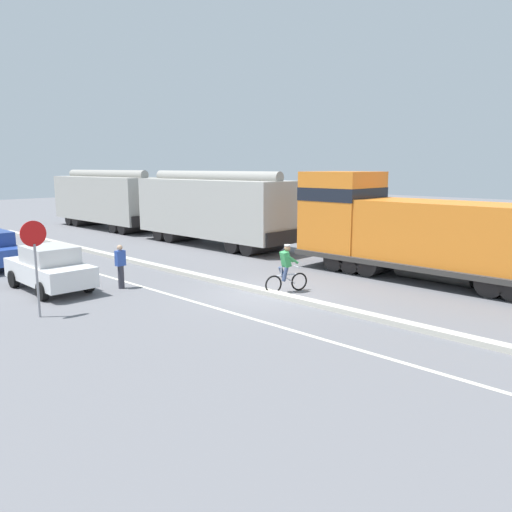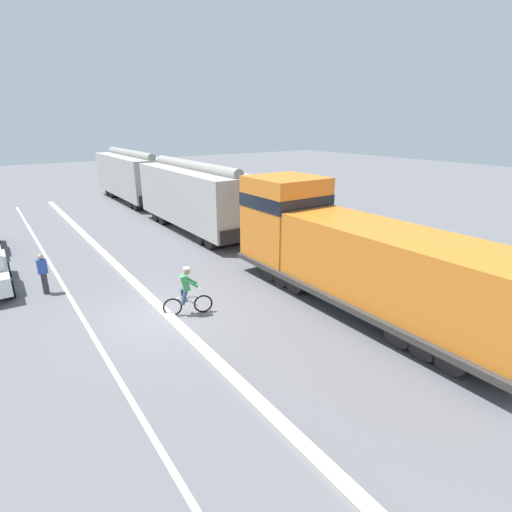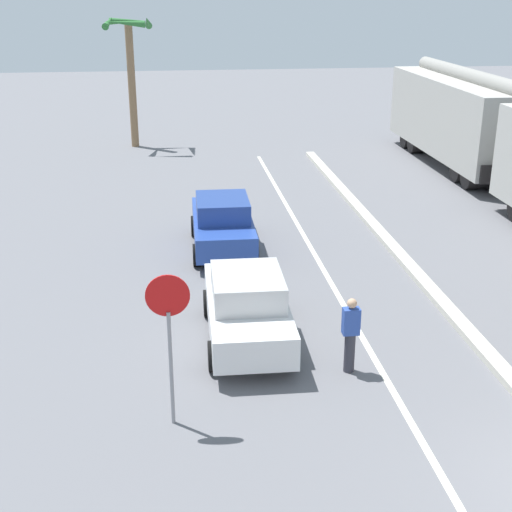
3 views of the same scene
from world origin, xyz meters
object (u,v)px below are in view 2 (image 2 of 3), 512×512
object	(u,v)px
locomotive	(347,255)
pedestrian_by_cars	(43,273)
hopper_car_lead	(195,197)
cyclist	(187,293)
hopper_car_middle	(132,176)

from	to	relation	value
locomotive	pedestrian_by_cars	world-z (taller)	locomotive
hopper_car_lead	locomotive	bearing A→B (deg)	-90.00
locomotive	pedestrian_by_cars	bearing A→B (deg)	142.43
hopper_car_lead	cyclist	bearing A→B (deg)	-118.15
locomotive	hopper_car_middle	xyz separation A→B (m)	(0.00, 23.76, 0.28)
hopper_car_middle	pedestrian_by_cars	size ratio (longest dim) A/B	6.54
hopper_car_lead	pedestrian_by_cars	size ratio (longest dim) A/B	6.54
hopper_car_middle	locomotive	bearing A→B (deg)	-90.00
locomotive	cyclist	size ratio (longest dim) A/B	6.77
hopper_car_middle	cyclist	world-z (taller)	hopper_car_middle
cyclist	locomotive	bearing A→B (deg)	-22.96
locomotive	hopper_car_middle	world-z (taller)	locomotive
cyclist	pedestrian_by_cars	bearing A→B (deg)	128.52
locomotive	hopper_car_middle	size ratio (longest dim) A/B	1.10
pedestrian_by_cars	locomotive	bearing A→B (deg)	-37.57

